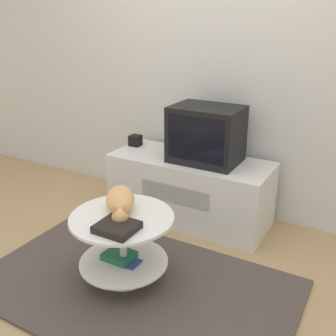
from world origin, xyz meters
TOP-DOWN VIEW (x-y plane):
  - ground_plane at (0.00, 0.00)m, footprint 12.00×12.00m
  - wall_back at (0.00, 1.32)m, footprint 8.00×0.05m
  - rug at (0.00, 0.00)m, footprint 1.90×1.18m
  - tv_stand at (-0.11, 0.97)m, footprint 1.27×0.52m
  - tv at (0.01, 0.98)m, footprint 0.51×0.38m
  - speaker at (-0.67, 1.04)m, footprint 0.09×0.09m
  - coffee_table at (-0.09, 0.02)m, footprint 0.62×0.62m
  - dvd_box at (-0.01, -0.12)m, footprint 0.22×0.20m
  - cat at (-0.14, 0.08)m, footprint 0.34×0.44m

SIDE VIEW (x-z plane):
  - ground_plane at x=0.00m, z-range 0.00..0.00m
  - rug at x=0.00m, z-range 0.00..0.02m
  - tv_stand at x=-0.11m, z-range 0.00..0.52m
  - coffee_table at x=-0.09m, z-range 0.08..0.52m
  - dvd_box at x=-0.01m, z-range 0.46..0.50m
  - cat at x=-0.14m, z-range 0.46..0.60m
  - speaker at x=-0.67m, z-range 0.52..0.61m
  - tv at x=0.01m, z-range 0.52..0.95m
  - wall_back at x=0.00m, z-range 0.00..2.60m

